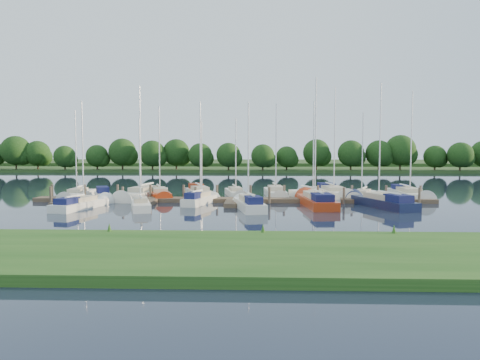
{
  "coord_description": "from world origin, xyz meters",
  "views": [
    {
      "loc": [
        2.4,
        -38.56,
        5.46
      ],
      "look_at": [
        0.7,
        8.0,
        2.2
      ],
      "focal_mm": 35.0,
      "sensor_mm": 36.0,
      "label": 1
    }
  ],
  "objects_px": {
    "sailboat_n_0": "(78,195)",
    "motorboat": "(103,195)",
    "sailboat_n_5": "(235,194)",
    "dock": "(233,201)",
    "sailboat_s_2": "(200,201)"
  },
  "relations": [
    {
      "from": "motorboat",
      "to": "sailboat_n_5",
      "type": "height_order",
      "value": "sailboat_n_5"
    },
    {
      "from": "sailboat_n_5",
      "to": "sailboat_s_2",
      "type": "bearing_deg",
      "value": 57.79
    },
    {
      "from": "motorboat",
      "to": "sailboat_s_2",
      "type": "distance_m",
      "value": 12.27
    },
    {
      "from": "motorboat",
      "to": "dock",
      "type": "bearing_deg",
      "value": 142.38
    },
    {
      "from": "sailboat_n_0",
      "to": "motorboat",
      "type": "bearing_deg",
      "value": 176.53
    },
    {
      "from": "dock",
      "to": "sailboat_n_5",
      "type": "height_order",
      "value": "sailboat_n_5"
    },
    {
      "from": "sailboat_n_5",
      "to": "motorboat",
      "type": "bearing_deg",
      "value": -0.14
    },
    {
      "from": "dock",
      "to": "sailboat_n_0",
      "type": "relative_size",
      "value": 4.1
    },
    {
      "from": "sailboat_n_5",
      "to": "sailboat_s_2",
      "type": "xyz_separation_m",
      "value": [
        -3.04,
        -7.78,
        0.07
      ]
    },
    {
      "from": "dock",
      "to": "motorboat",
      "type": "bearing_deg",
      "value": 165.52
    },
    {
      "from": "motorboat",
      "to": "sailboat_n_5",
      "type": "bearing_deg",
      "value": 167.54
    },
    {
      "from": "motorboat",
      "to": "sailboat_n_0",
      "type": "bearing_deg",
      "value": -24.09
    },
    {
      "from": "sailboat_n_0",
      "to": "dock",
      "type": "bearing_deg",
      "value": 165.13
    },
    {
      "from": "sailboat_n_0",
      "to": "sailboat_s_2",
      "type": "height_order",
      "value": "sailboat_n_0"
    },
    {
      "from": "sailboat_n_5",
      "to": "sailboat_s_2",
      "type": "relative_size",
      "value": 1.07
    }
  ]
}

